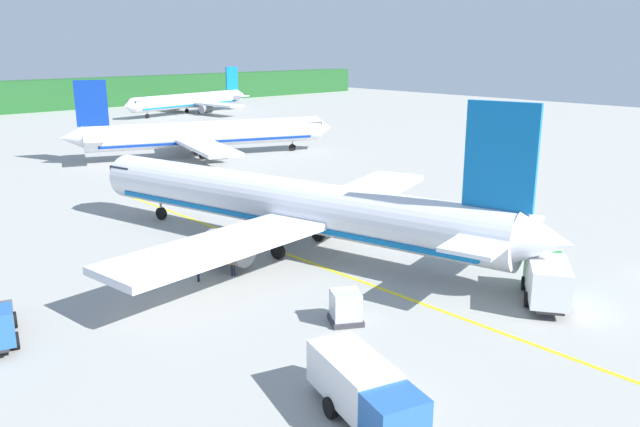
# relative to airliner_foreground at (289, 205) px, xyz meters

# --- Properties ---
(ground) EXTENTS (240.00, 320.00, 0.20)m
(ground) POSITION_rel_airliner_foreground_xyz_m (14.01, 24.52, -3.49)
(ground) COLOR #999993
(airliner_foreground) EXTENTS (34.39, 41.31, 11.90)m
(airliner_foreground) POSITION_rel_airliner_foreground_xyz_m (0.00, 0.00, 0.00)
(airliner_foreground) COLOR silver
(airliner_foreground) RESTS_ON ground
(airliner_mid_apron) EXTENTS (35.99, 30.22, 10.70)m
(airliner_mid_apron) POSITION_rel_airliner_foreground_xyz_m (17.71, 39.16, -0.34)
(airliner_mid_apron) COLOR white
(airliner_mid_apron) RESTS_ON ground
(airliner_far_taxiway) EXTENTS (34.59, 28.71, 9.90)m
(airliner_far_taxiway) POSITION_rel_airliner_foreground_xyz_m (45.97, 88.88, -0.57)
(airliner_far_taxiway) COLOR silver
(airliner_far_taxiway) RESTS_ON ground
(airliner_distant) EXTENTS (20.99, 17.77, 6.54)m
(airliner_distant) POSITION_rel_airliner_foreground_xyz_m (25.71, 134.39, -1.53)
(airliner_distant) COLOR silver
(airliner_distant) RESTS_ON ground
(service_truck_fuel) EXTENTS (6.15, 5.12, 2.79)m
(service_truck_fuel) POSITION_rel_airliner_foreground_xyz_m (4.38, -18.75, -1.84)
(service_truck_fuel) COLOR #338C3F
(service_truck_fuel) RESTS_ON ground
(service_truck_catering) EXTENTS (3.92, 6.76, 2.52)m
(service_truck_catering) POSITION_rel_airliner_foreground_xyz_m (-12.74, -19.90, -1.93)
(service_truck_catering) COLOR #2659A5
(service_truck_catering) RESTS_ON ground
(cargo_container_near) EXTENTS (1.94, 1.94, 2.10)m
(cargo_container_near) POSITION_rel_airliner_foreground_xyz_m (12.16, -11.13, -2.40)
(cargo_container_near) COLOR #333338
(cargo_container_near) RESTS_ON ground
(cargo_container_mid) EXTENTS (2.40, 2.40, 1.99)m
(cargo_container_mid) POSITION_rel_airliner_foreground_xyz_m (-6.44, -12.53, -2.45)
(cargo_container_mid) COLOR #333338
(cargo_container_mid) RESTS_ON ground
(crew_marshaller) EXTENTS (0.55, 0.43, 1.70)m
(crew_marshaller) POSITION_rel_airliner_foreground_xyz_m (-6.76, -2.15, -2.39)
(crew_marshaller) COLOR #191E33
(crew_marshaller) RESTS_ON ground
(crew_loader_left) EXTENTS (0.46, 0.51, 1.68)m
(crew_loader_left) POSITION_rel_airliner_foreground_xyz_m (-9.04, -1.42, -2.40)
(crew_loader_left) COLOR #191E33
(crew_loader_left) RESTS_ON ground
(apron_guide_line) EXTENTS (0.30, 60.00, 0.01)m
(apron_guide_line) POSITION_rel_airliner_foreground_xyz_m (-1.19, -4.45, -3.39)
(apron_guide_line) COLOR yellow
(apron_guide_line) RESTS_ON ground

